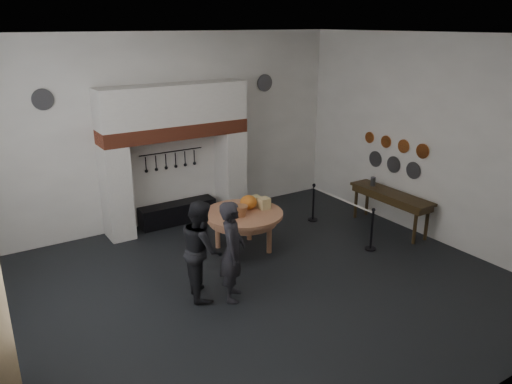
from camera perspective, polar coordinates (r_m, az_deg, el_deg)
floor at (r=9.52m, az=0.48°, el=-10.66°), size 9.00×8.00×0.02m
ceiling at (r=8.28m, az=0.57°, el=17.55°), size 9.00×8.00×0.02m
wall_back at (r=12.08m, az=-9.95°, el=6.94°), size 9.00×0.02×4.50m
wall_front at (r=5.92m, az=22.32°, el=-7.02°), size 9.00×0.02×4.50m
wall_right at (r=11.64m, az=19.54°, el=5.68°), size 0.02×8.00×4.50m
chimney_pier_left at (r=11.59m, az=-15.65°, el=-0.02°), size 0.55×0.70×2.15m
chimney_pier_right at (r=12.69m, az=-2.90°, el=2.30°), size 0.55×0.70×2.15m
hearth_brick_band at (r=11.75m, az=-9.29°, el=6.94°), size 3.50×0.72×0.32m
chimney_hood at (r=11.65m, az=-9.45°, el=9.88°), size 3.50×0.70×0.90m
iron_range at (r=12.40m, az=-8.92°, el=-2.35°), size 1.90×0.45×0.50m
utensil_rail at (r=12.12m, az=-9.67°, el=4.56°), size 1.60×0.02×0.02m
door_jamb_near at (r=6.24m, az=-26.80°, el=-16.35°), size 0.22×0.30×2.60m
work_table at (r=10.56m, az=-1.50°, el=-2.51°), size 1.83×1.83×0.07m
pumpkin at (r=10.67m, az=-0.87°, el=-1.19°), size 0.36×0.36×0.31m
cheese_block_big at (r=10.72m, az=0.92°, el=-1.30°), size 0.22×0.22×0.24m
cheese_block_small at (r=10.95m, az=-0.03°, el=-0.96°), size 0.18×0.18×0.20m
wicker_basket at (r=10.32m, az=-1.79°, el=-2.18°), size 0.34×0.34×0.22m
bread_loaf at (r=10.76m, az=-2.92°, el=-1.54°), size 0.31×0.18×0.13m
visitor_near at (r=8.73m, az=-2.70°, el=-6.77°), size 0.74×0.80×1.83m
visitor_far at (r=8.89m, az=-6.24°, el=-6.49°), size 0.89×1.02×1.80m
side_table at (r=12.12m, az=15.18°, el=-0.19°), size 0.55×2.20×0.06m
pewter_jug at (r=12.46m, az=13.23°, el=1.18°), size 0.12×0.12×0.22m
copper_pan_a at (r=11.79m, az=18.51°, el=4.45°), size 0.03×0.34×0.34m
copper_pan_b at (r=12.13m, az=16.52°, el=5.04°), size 0.03×0.32×0.32m
copper_pan_c at (r=12.49m, az=14.63°, el=5.58°), size 0.03×0.30×0.30m
copper_pan_d at (r=12.86m, az=12.85°, el=6.10°), size 0.03×0.28×0.28m
pewter_plate_left at (r=12.04m, az=17.53°, el=2.36°), size 0.03×0.40×0.40m
pewter_plate_mid at (r=12.41m, az=15.44°, el=3.05°), size 0.03×0.40×0.40m
pewter_plate_right at (r=12.81m, az=13.48°, el=3.69°), size 0.03×0.40×0.40m
pewter_plate_back_left at (r=11.15m, az=-23.19°, el=9.70°), size 0.44×0.03×0.44m
pewter_plate_back_right at (r=13.15m, az=1.01°, el=12.37°), size 0.44×0.03×0.44m
barrier_post_near at (r=11.02m, az=13.10°, el=-4.28°), size 0.05×0.05×0.90m
barrier_post_far at (r=12.38m, az=6.57°, el=-1.28°), size 0.05×0.05×0.90m
barrier_rope at (r=11.54m, az=9.75°, el=-0.85°), size 0.04×2.00×0.04m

